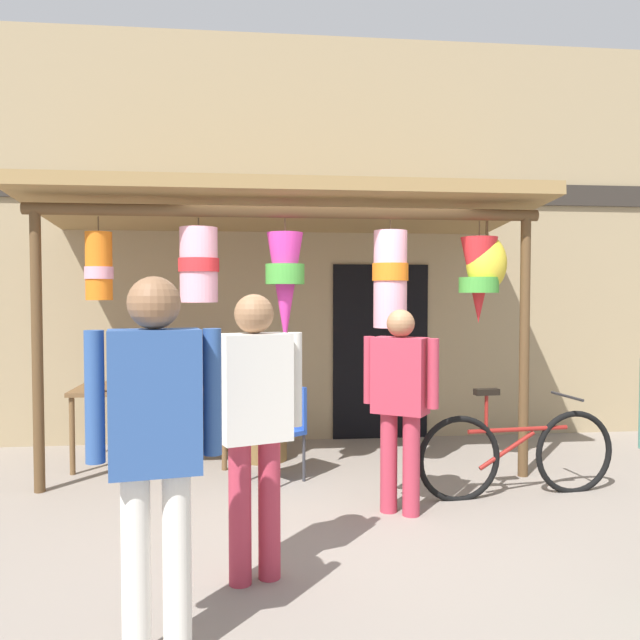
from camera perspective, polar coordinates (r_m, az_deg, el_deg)
ground_plane at (r=5.44m, az=1.41°, el=-15.49°), size 30.00×30.00×0.00m
shop_facade at (r=7.41m, az=-0.90°, el=7.05°), size 12.44×0.29×4.55m
market_stall_canopy at (r=6.26m, az=-1.91°, el=7.86°), size 4.74×2.24×2.65m
display_table at (r=6.56m, az=-14.50°, el=-6.26°), size 1.48×0.83×0.76m
flower_heap_on_table at (r=6.61m, az=-14.66°, el=-4.91°), size 0.57×0.40×0.16m
folding_chair at (r=5.81m, az=-3.42°, el=-9.20°), size 0.56×0.56×0.84m
wicker_basket_spare at (r=6.58m, az=-5.03°, el=-11.09°), size 0.47×0.47×0.28m
parked_bicycle at (r=5.63m, az=17.14°, el=-11.30°), size 1.75×0.44×0.92m
vendor_in_orange at (r=4.89m, az=7.15°, el=-6.59°), size 0.51×0.41×1.55m
shopper_by_bananas at (r=3.01m, az=-14.42°, el=-9.78°), size 0.59×0.29×1.74m
passerby_at_right at (r=3.73m, az=-5.85°, el=-8.19°), size 0.56×0.34×1.66m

